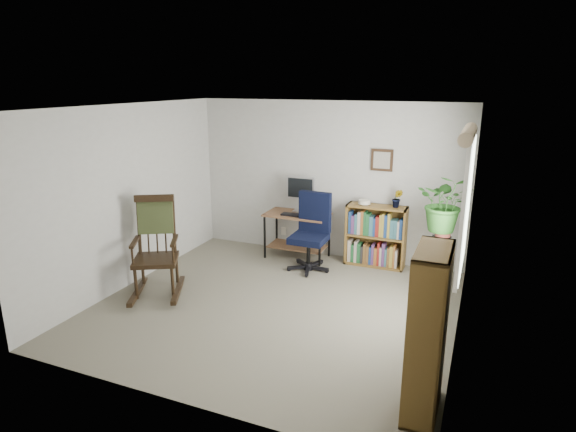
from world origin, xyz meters
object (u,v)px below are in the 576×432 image
at_px(office_chair, 309,232).
at_px(rocking_chair, 155,247).
at_px(tall_bookshelf, 427,333).
at_px(desk, 297,236).
at_px(low_bookshelf, 376,236).

xyz_separation_m(office_chair, rocking_chair, (-1.52, -1.53, 0.08)).
relative_size(rocking_chair, tall_bookshelf, 0.90).
distance_m(rocking_chair, tall_bookshelf, 3.63).
height_order(desk, rocking_chair, rocking_chair).
height_order(rocking_chair, tall_bookshelf, tall_bookshelf).
bearing_deg(office_chair, low_bookshelf, 35.54).
xyz_separation_m(desk, rocking_chair, (-1.17, -1.96, 0.30)).
distance_m(office_chair, rocking_chair, 2.16).
height_order(low_bookshelf, tall_bookshelf, tall_bookshelf).
relative_size(office_chair, tall_bookshelf, 0.80).
bearing_deg(rocking_chair, office_chair, 16.39).
relative_size(low_bookshelf, tall_bookshelf, 0.64).
bearing_deg(office_chair, tall_bookshelf, -50.05).
height_order(rocking_chair, low_bookshelf, rocking_chair).
bearing_deg(desk, tall_bookshelf, -52.49).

